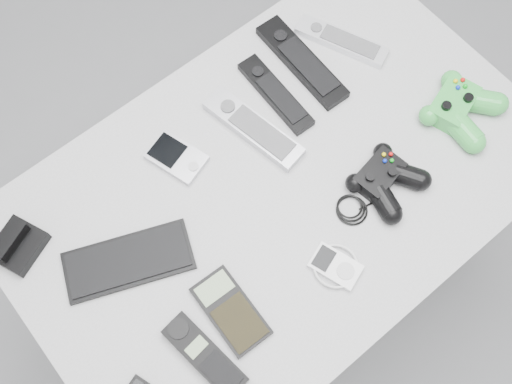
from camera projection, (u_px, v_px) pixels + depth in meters
floor at (268, 248)px, 1.84m from camera, size 3.50×3.50×0.00m
desk at (279, 196)px, 1.21m from camera, size 1.04×0.67×0.70m
pda_keyboard at (128, 261)px, 1.09m from camera, size 0.25×0.18×0.01m
dock_bracket at (16, 244)px, 1.09m from camera, size 0.11×0.11×0.05m
pda at (177, 157)px, 1.17m from camera, size 0.10×0.13×0.02m
remote_silver_a at (253, 128)px, 1.19m from camera, size 0.10×0.23×0.02m
remote_black_a at (276, 94)px, 1.22m from camera, size 0.05×0.20×0.02m
remote_black_b at (302, 61)px, 1.25m from camera, size 0.07×0.24×0.02m
remote_silver_b at (342, 41)px, 1.27m from camera, size 0.12×0.20×0.02m
cordless_handset at (205, 356)px, 1.03m from camera, size 0.07×0.17×0.03m
calculator at (231, 311)px, 1.06m from camera, size 0.08×0.15×0.02m
mp3_player at (336, 266)px, 1.09m from camera, size 0.11×0.11×0.02m
controller_black at (385, 179)px, 1.14m from camera, size 0.25×0.18×0.05m
controller_green at (460, 107)px, 1.19m from camera, size 0.19×0.20×0.05m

